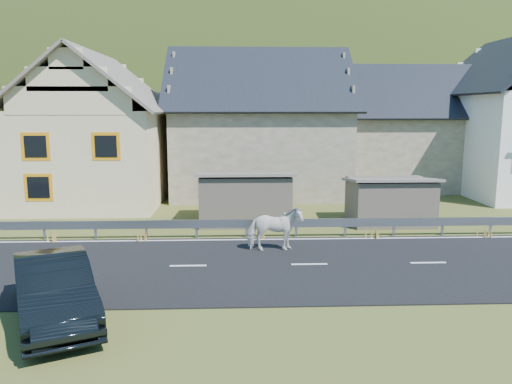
{
  "coord_description": "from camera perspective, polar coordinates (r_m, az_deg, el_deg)",
  "views": [
    {
      "loc": [
        -2.4,
        -15.79,
        5.16
      ],
      "look_at": [
        -1.63,
        3.35,
        1.91
      ],
      "focal_mm": 35.0,
      "sensor_mm": 36.0,
      "label": 1
    }
  ],
  "objects": [
    {
      "name": "ground",
      "position": [
        16.79,
        6.1,
        -8.34
      ],
      "size": [
        160.0,
        160.0,
        0.0
      ],
      "primitive_type": "plane",
      "color": "#4C5122",
      "rests_on": "ground"
    },
    {
      "name": "horse",
      "position": [
        18.02,
        2.15,
        -4.19
      ],
      "size": [
        1.01,
        2.0,
        1.64
      ],
      "primitive_type": "imported",
      "rotation": [
        0.0,
        0.0,
        1.63
      ],
      "color": "silver",
      "rests_on": "road"
    },
    {
      "name": "lane_markings",
      "position": [
        16.77,
        6.1,
        -8.2
      ],
      "size": [
        60.0,
        6.6,
        0.01
      ],
      "primitive_type": "cube",
      "color": "silver",
      "rests_on": "road"
    },
    {
      "name": "road",
      "position": [
        16.78,
        6.1,
        -8.28
      ],
      "size": [
        60.0,
        7.0,
        0.04
      ],
      "primitive_type": "cube",
      "color": "black",
      "rests_on": "ground"
    },
    {
      "name": "car",
      "position": [
        13.35,
        -22.1,
        -10.24
      ],
      "size": [
        3.51,
        5.04,
        1.58
      ],
      "primitive_type": "imported",
      "rotation": [
        0.0,
        0.0,
        0.43
      ],
      "color": "black",
      "rests_on": "ground"
    },
    {
      "name": "guardrail",
      "position": [
        20.15,
        4.61,
        -3.6
      ],
      "size": [
        28.1,
        0.09,
        0.75
      ],
      "color": "#93969B",
      "rests_on": "ground"
    },
    {
      "name": "shed_right",
      "position": [
        23.23,
        15.02,
        -1.03
      ],
      "size": [
        3.8,
        2.9,
        2.2
      ],
      "primitive_type": "cube",
      "color": "#675D4E",
      "rests_on": "ground"
    },
    {
      "name": "mountain",
      "position": [
        197.54,
        -0.14,
        2.3
      ],
      "size": [
        440.0,
        280.0,
        260.0
      ],
      "primitive_type": "ellipsoid",
      "color": "#253B14",
      "rests_on": "ground"
    },
    {
      "name": "conifer_patch",
      "position": [
        136.35,
        -25.33,
        9.06
      ],
      "size": [
        76.0,
        50.0,
        28.0
      ],
      "primitive_type": "ellipsoid",
      "color": "black",
      "rests_on": "ground"
    },
    {
      "name": "house_cream",
      "position": [
        28.82,
        -17.76,
        7.57
      ],
      "size": [
        7.8,
        9.8,
        8.3
      ],
      "color": "beige",
      "rests_on": "ground"
    },
    {
      "name": "shed_left",
      "position": [
        22.66,
        -1.25,
        -0.71
      ],
      "size": [
        4.3,
        3.3,
        2.4
      ],
      "primitive_type": "cube",
      "color": "#675D4E",
      "rests_on": "ground"
    },
    {
      "name": "house_stone_a",
      "position": [
        30.83,
        0.31,
        8.64
      ],
      "size": [
        10.8,
        9.8,
        8.9
      ],
      "color": "#B0A68B",
      "rests_on": "ground"
    },
    {
      "name": "house_stone_b",
      "position": [
        34.73,
        17.02,
        7.67
      ],
      "size": [
        9.8,
        8.8,
        8.1
      ],
      "color": "#B0A68B",
      "rests_on": "ground"
    }
  ]
}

